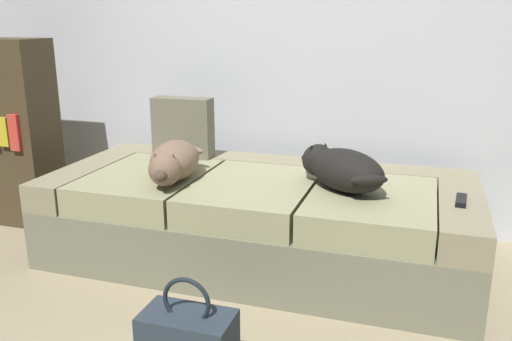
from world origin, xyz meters
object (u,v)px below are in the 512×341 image
at_px(tv_remote, 461,200).
at_px(bookshelf, 8,132).
at_px(dog_dark, 341,168).
at_px(couch, 259,219).
at_px(dog_tan, 173,162).
at_px(throw_pillow, 183,127).

relative_size(tv_remote, bookshelf, 0.14).
bearing_deg(dog_dark, couch, 172.49).
bearing_deg(tv_remote, couch, 178.55).
bearing_deg(dog_tan, bookshelf, 167.91).
relative_size(couch, bookshelf, 1.93).
relative_size(couch, dog_dark, 4.19).
height_order(couch, dog_dark, dog_dark).
height_order(tv_remote, throw_pillow, throw_pillow).
distance_m(couch, dog_dark, 0.53).
bearing_deg(tv_remote, dog_dark, 179.85).
height_order(couch, bookshelf, bookshelf).
relative_size(dog_dark, bookshelf, 0.46).
bearing_deg(couch, dog_tan, -156.13).
height_order(dog_dark, bookshelf, bookshelf).
bearing_deg(throw_pillow, dog_tan, -70.76).
bearing_deg(tv_remote, dog_tan, -172.43).
height_order(dog_tan, dog_dark, dog_dark).
relative_size(dog_tan, tv_remote, 3.60).
distance_m(dog_tan, bookshelf, 1.25).
xyz_separation_m(dog_tan, throw_pillow, (-0.16, 0.45, 0.08)).
relative_size(throw_pillow, bookshelf, 0.31).
bearing_deg(bookshelf, couch, -3.24).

